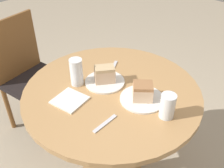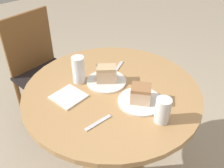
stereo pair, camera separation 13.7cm
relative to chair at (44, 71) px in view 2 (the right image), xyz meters
name	(u,v)px [view 2 (the right image)]	position (x,y,z in m)	size (l,w,h in m)	color
table	(112,114)	(0.03, -0.84, 0.13)	(0.95, 0.95, 0.77)	tan
chair	(44,71)	(0.00, 0.00, 0.00)	(0.51, 0.54, 0.91)	brown
plate_near	(106,81)	(0.06, -0.77, 0.31)	(0.22, 0.22, 0.01)	silver
plate_far	(140,101)	(0.09, -1.01, 0.31)	(0.23, 0.23, 0.01)	silver
cake_slice_near	(106,74)	(0.06, -0.77, 0.36)	(0.13, 0.12, 0.09)	beige
cake_slice_far	(141,94)	(0.09, -1.01, 0.36)	(0.13, 0.13, 0.09)	beige
glass_lemonade	(163,111)	(0.07, -1.16, 0.36)	(0.07, 0.07, 0.12)	beige
glass_water	(79,71)	(-0.06, -0.67, 0.37)	(0.07, 0.07, 0.15)	silver
napkin_stack	(69,97)	(-0.18, -0.75, 0.31)	(0.18, 0.18, 0.01)	silver
fork	(117,69)	(0.18, -0.70, 0.30)	(0.17, 0.11, 0.00)	silver
spoon	(98,123)	(-0.17, -1.00, 0.30)	(0.15, 0.03, 0.00)	silver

